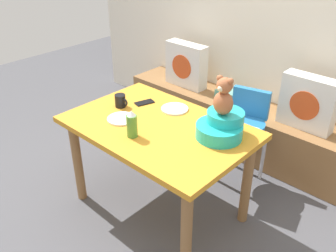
# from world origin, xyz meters

# --- Properties ---
(ground_plane) EXTENTS (8.00, 8.00, 0.00)m
(ground_plane) POSITION_xyz_m (0.00, 0.00, 0.00)
(ground_plane) COLOR #4C4C51
(back_wall) EXTENTS (4.40, 0.10, 2.60)m
(back_wall) POSITION_xyz_m (0.00, 1.44, 1.30)
(back_wall) COLOR silver
(back_wall) RESTS_ON ground_plane
(window_bench) EXTENTS (2.60, 0.44, 0.46)m
(window_bench) POSITION_xyz_m (0.00, 1.17, 0.23)
(window_bench) COLOR olive
(window_bench) RESTS_ON ground_plane
(pillow_floral_left) EXTENTS (0.44, 0.15, 0.44)m
(pillow_floral_left) POSITION_xyz_m (-0.72, 1.15, 0.68)
(pillow_floral_left) COLOR white
(pillow_floral_left) RESTS_ON window_bench
(pillow_floral_right) EXTENTS (0.44, 0.15, 0.44)m
(pillow_floral_right) POSITION_xyz_m (0.56, 1.15, 0.68)
(pillow_floral_right) COLOR white
(pillow_floral_right) RESTS_ON window_bench
(book_stack) EXTENTS (0.20, 0.14, 0.09)m
(book_stack) POSITION_xyz_m (-0.22, 1.17, 0.50)
(book_stack) COLOR #5A9E8C
(book_stack) RESTS_ON window_bench
(dining_table) EXTENTS (1.27, 0.84, 0.74)m
(dining_table) POSITION_xyz_m (0.00, 0.00, 0.63)
(dining_table) COLOR orange
(dining_table) RESTS_ON ground_plane
(highchair) EXTENTS (0.39, 0.50, 0.79)m
(highchair) POSITION_xyz_m (0.24, 0.73, 0.52)
(highchair) COLOR #2672B2
(highchair) RESTS_ON ground_plane
(infant_seat_teal) EXTENTS (0.30, 0.33, 0.16)m
(infant_seat_teal) POSITION_xyz_m (0.40, 0.17, 0.81)
(infant_seat_teal) COLOR #1FB5B2
(infant_seat_teal) RESTS_ON dining_table
(teddy_bear) EXTENTS (0.13, 0.12, 0.25)m
(teddy_bear) POSITION_xyz_m (0.40, 0.17, 1.02)
(teddy_bear) COLOR #A75D3A
(teddy_bear) RESTS_ON infant_seat_teal
(ketchup_bottle) EXTENTS (0.07, 0.07, 0.18)m
(ketchup_bottle) POSITION_xyz_m (-0.02, -0.22, 0.83)
(ketchup_bottle) COLOR #4C8C33
(ketchup_bottle) RESTS_ON dining_table
(coffee_mug) EXTENTS (0.12, 0.08, 0.09)m
(coffee_mug) POSITION_xyz_m (-0.40, 0.01, 0.79)
(coffee_mug) COLOR black
(coffee_mug) RESTS_ON dining_table
(dinner_plate_near) EXTENTS (0.20, 0.20, 0.01)m
(dinner_plate_near) POSITION_xyz_m (-0.07, 0.25, 0.75)
(dinner_plate_near) COLOR white
(dinner_plate_near) RESTS_ON dining_table
(dinner_plate_far) EXTENTS (0.20, 0.20, 0.01)m
(dinner_plate_far) POSITION_xyz_m (-0.24, -0.12, 0.75)
(dinner_plate_far) COLOR white
(dinner_plate_far) RESTS_ON dining_table
(cell_phone) EXTENTS (0.11, 0.16, 0.01)m
(cell_phone) POSITION_xyz_m (-0.31, 0.17, 0.74)
(cell_phone) COLOR black
(cell_phone) RESTS_ON dining_table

